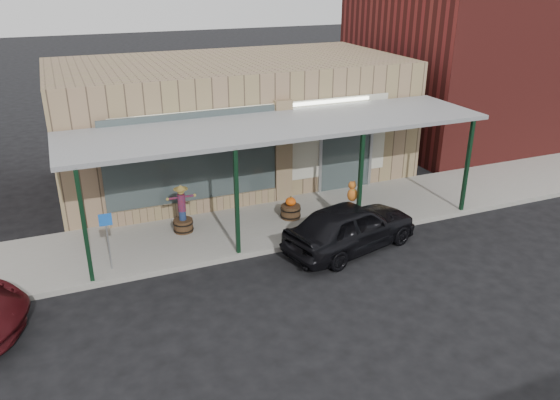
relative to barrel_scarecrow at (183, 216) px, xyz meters
name	(u,v)px	position (x,y,z in m)	size (l,w,h in m)	color
ground	(337,283)	(2.85, -3.95, -0.63)	(120.00, 120.00, 0.00)	black
sidewalk	(280,222)	(2.85, -0.35, -0.55)	(40.00, 3.20, 0.15)	gray
storefront	(231,120)	(2.85, 4.21, 1.46)	(12.00, 6.25, 4.20)	#8C6F55
awning	(281,127)	(2.85, -0.39, 2.38)	(12.00, 3.00, 3.04)	gray
block_buildings_near	(273,65)	(4.85, 5.25, 3.14)	(61.00, 8.00, 8.00)	maroon
barrel_scarecrow	(183,216)	(0.00, 0.00, 0.00)	(0.86, 0.63, 1.41)	#462D1C
barrel_pumpkin	(291,210)	(3.20, -0.31, -0.23)	(0.64, 0.64, 0.70)	#462D1C
handicap_sign	(107,234)	(-2.15, -1.40, 0.49)	(0.31, 0.04, 1.50)	gray
parked_sedan	(351,226)	(4.03, -2.48, 0.05)	(4.20, 2.52, 1.56)	black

